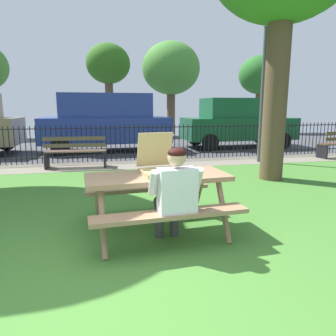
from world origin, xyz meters
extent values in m
cube|color=#437B2F|center=(0.00, 1.48, -0.01)|extent=(28.00, 10.96, 0.02)
cube|color=gray|center=(0.00, 6.26, 0.00)|extent=(28.00, 1.40, 0.01)
cube|color=#424247|center=(0.00, 10.91, -0.01)|extent=(28.00, 7.91, 0.01)
cube|color=#9A7554|center=(0.80, 1.32, 0.74)|extent=(1.85, 0.88, 0.06)
cube|color=#9A7554|center=(0.84, 0.72, 0.44)|extent=(1.81, 0.40, 0.05)
cube|color=#9A7554|center=(0.76, 1.92, 0.44)|extent=(1.81, 0.40, 0.05)
cylinder|color=#9A7554|center=(0.09, 0.86, 0.35)|extent=(0.10, 0.44, 0.74)
cylinder|color=#9A7554|center=(0.04, 1.69, 0.35)|extent=(0.10, 0.44, 0.74)
cylinder|color=#9A7554|center=(1.56, 0.96, 0.35)|extent=(0.10, 0.44, 0.74)
cylinder|color=#9A7554|center=(1.51, 1.78, 0.35)|extent=(0.10, 0.44, 0.74)
cube|color=tan|center=(0.84, 1.32, 0.78)|extent=(0.53, 0.53, 0.01)
cube|color=silver|center=(0.84, 1.32, 0.78)|extent=(0.49, 0.49, 0.00)
cube|color=tan|center=(0.87, 1.09, 0.80)|extent=(0.47, 0.08, 0.04)
cube|color=tan|center=(0.81, 1.55, 0.80)|extent=(0.47, 0.08, 0.04)
cube|color=tan|center=(0.61, 1.29, 0.80)|extent=(0.08, 0.47, 0.04)
cube|color=tan|center=(1.07, 1.35, 0.80)|extent=(0.08, 0.47, 0.04)
cube|color=tan|center=(0.81, 1.56, 1.06)|extent=(0.49, 0.20, 0.46)
cylinder|color=tan|center=(0.84, 1.32, 0.79)|extent=(0.40, 0.40, 0.01)
cylinder|color=#EAC356|center=(0.84, 1.32, 0.80)|extent=(0.37, 0.37, 0.00)
cylinder|color=#404040|center=(0.79, 1.14, 0.22)|extent=(0.12, 0.12, 0.44)
cylinder|color=#404040|center=(0.80, 0.93, 0.47)|extent=(0.18, 0.43, 0.15)
cylinder|color=#404040|center=(0.98, 1.15, 0.22)|extent=(0.12, 0.12, 0.44)
cylinder|color=#404040|center=(1.00, 0.94, 0.47)|extent=(0.18, 0.43, 0.15)
cube|color=silver|center=(0.91, 0.73, 0.70)|extent=(0.43, 0.25, 0.52)
cylinder|color=silver|center=(0.65, 0.76, 0.80)|extent=(0.10, 0.21, 0.31)
cylinder|color=silver|center=(1.17, 0.80, 0.80)|extent=(0.10, 0.21, 0.31)
sphere|color=tan|center=(0.91, 0.75, 1.08)|extent=(0.21, 0.21, 0.21)
ellipsoid|color=black|center=(0.91, 0.74, 1.13)|extent=(0.21, 0.20, 0.12)
cylinder|color=black|center=(0.00, 6.96, 1.00)|extent=(20.59, 0.03, 0.03)
cylinder|color=black|center=(0.00, 6.96, 0.16)|extent=(20.59, 0.03, 0.03)
cylinder|color=black|center=(-2.52, 6.96, 0.54)|extent=(0.02, 0.02, 1.09)
cylinder|color=black|center=(-2.38, 6.96, 0.54)|extent=(0.02, 0.02, 1.09)
cylinder|color=black|center=(-2.24, 6.96, 0.54)|extent=(0.02, 0.02, 1.09)
cylinder|color=black|center=(-2.10, 6.96, 0.54)|extent=(0.02, 0.02, 1.09)
cylinder|color=black|center=(-1.96, 6.96, 0.54)|extent=(0.02, 0.02, 1.09)
cylinder|color=black|center=(-1.82, 6.96, 0.54)|extent=(0.02, 0.02, 1.09)
cylinder|color=black|center=(-1.68, 6.96, 0.54)|extent=(0.02, 0.02, 1.09)
cylinder|color=black|center=(-1.54, 6.96, 0.54)|extent=(0.02, 0.02, 1.09)
cylinder|color=black|center=(-1.40, 6.96, 0.54)|extent=(0.02, 0.02, 1.09)
cylinder|color=black|center=(-1.26, 6.96, 0.54)|extent=(0.02, 0.02, 1.09)
cylinder|color=black|center=(-1.12, 6.96, 0.54)|extent=(0.02, 0.02, 1.09)
cylinder|color=black|center=(-0.98, 6.96, 0.54)|extent=(0.02, 0.02, 1.09)
cylinder|color=black|center=(-0.84, 6.96, 0.54)|extent=(0.02, 0.02, 1.09)
cylinder|color=black|center=(-0.70, 6.96, 0.54)|extent=(0.02, 0.02, 1.09)
cylinder|color=black|center=(-0.56, 6.96, 0.54)|extent=(0.02, 0.02, 1.09)
cylinder|color=black|center=(-0.42, 6.96, 0.54)|extent=(0.02, 0.02, 1.09)
cylinder|color=black|center=(-0.28, 6.96, 0.54)|extent=(0.02, 0.02, 1.09)
cylinder|color=black|center=(-0.14, 6.96, 0.54)|extent=(0.02, 0.02, 1.09)
cylinder|color=black|center=(0.00, 6.96, 0.54)|extent=(0.02, 0.02, 1.09)
cylinder|color=black|center=(0.14, 6.96, 0.54)|extent=(0.02, 0.02, 1.09)
cylinder|color=black|center=(0.28, 6.96, 0.54)|extent=(0.02, 0.02, 1.09)
cylinder|color=black|center=(0.42, 6.96, 0.54)|extent=(0.02, 0.02, 1.09)
cylinder|color=black|center=(0.56, 6.96, 0.54)|extent=(0.02, 0.02, 1.09)
cylinder|color=black|center=(0.70, 6.96, 0.54)|extent=(0.02, 0.02, 1.09)
cylinder|color=black|center=(0.84, 6.96, 0.54)|extent=(0.02, 0.02, 1.09)
cylinder|color=black|center=(0.98, 6.96, 0.54)|extent=(0.02, 0.02, 1.09)
cylinder|color=black|center=(1.12, 6.96, 0.54)|extent=(0.02, 0.02, 1.09)
cylinder|color=black|center=(1.26, 6.96, 0.54)|extent=(0.02, 0.02, 1.09)
cylinder|color=black|center=(1.40, 6.96, 0.54)|extent=(0.02, 0.02, 1.09)
cylinder|color=black|center=(1.54, 6.96, 0.54)|extent=(0.02, 0.02, 1.09)
cylinder|color=black|center=(1.68, 6.96, 0.54)|extent=(0.02, 0.02, 1.09)
cylinder|color=black|center=(1.82, 6.96, 0.54)|extent=(0.02, 0.02, 1.09)
cylinder|color=black|center=(1.96, 6.96, 0.54)|extent=(0.02, 0.02, 1.09)
cylinder|color=black|center=(2.10, 6.96, 0.54)|extent=(0.02, 0.02, 1.09)
cylinder|color=black|center=(2.24, 6.96, 0.54)|extent=(0.02, 0.02, 1.09)
cylinder|color=black|center=(2.38, 6.96, 0.54)|extent=(0.02, 0.02, 1.09)
cylinder|color=black|center=(2.52, 6.96, 0.54)|extent=(0.02, 0.02, 1.09)
cylinder|color=black|center=(2.66, 6.96, 0.54)|extent=(0.02, 0.02, 1.09)
cylinder|color=black|center=(2.80, 6.96, 0.54)|extent=(0.02, 0.02, 1.09)
cylinder|color=black|center=(2.94, 6.96, 0.54)|extent=(0.02, 0.02, 1.09)
cylinder|color=black|center=(3.08, 6.96, 0.54)|extent=(0.02, 0.02, 1.09)
cylinder|color=black|center=(3.22, 6.96, 0.54)|extent=(0.02, 0.02, 1.09)
cylinder|color=black|center=(3.36, 6.96, 0.54)|extent=(0.02, 0.02, 1.09)
cylinder|color=black|center=(3.50, 6.96, 0.54)|extent=(0.02, 0.02, 1.09)
cylinder|color=black|center=(3.64, 6.96, 0.54)|extent=(0.02, 0.02, 1.09)
cylinder|color=black|center=(3.78, 6.96, 0.54)|extent=(0.02, 0.02, 1.09)
cylinder|color=black|center=(3.92, 6.96, 0.54)|extent=(0.02, 0.02, 1.09)
cylinder|color=black|center=(4.06, 6.96, 0.54)|extent=(0.02, 0.02, 1.09)
cylinder|color=black|center=(4.20, 6.96, 0.54)|extent=(0.02, 0.02, 1.09)
cylinder|color=black|center=(4.34, 6.96, 0.54)|extent=(0.02, 0.02, 1.09)
cylinder|color=black|center=(4.48, 6.96, 0.54)|extent=(0.02, 0.02, 1.09)
cylinder|color=black|center=(4.62, 6.96, 0.54)|extent=(0.02, 0.02, 1.09)
cylinder|color=black|center=(4.76, 6.96, 0.54)|extent=(0.02, 0.02, 1.09)
cylinder|color=black|center=(4.90, 6.96, 0.54)|extent=(0.02, 0.02, 1.09)
cylinder|color=black|center=(5.04, 6.96, 0.54)|extent=(0.02, 0.02, 1.09)
cylinder|color=black|center=(5.18, 6.96, 0.54)|extent=(0.02, 0.02, 1.09)
cylinder|color=black|center=(5.32, 6.96, 0.54)|extent=(0.02, 0.02, 1.09)
cylinder|color=black|center=(5.46, 6.96, 0.54)|extent=(0.02, 0.02, 1.09)
cylinder|color=black|center=(5.60, 6.96, 0.54)|extent=(0.02, 0.02, 1.09)
cylinder|color=black|center=(5.74, 6.96, 0.54)|extent=(0.02, 0.02, 1.09)
cylinder|color=black|center=(5.88, 6.96, 0.54)|extent=(0.02, 0.02, 1.09)
cylinder|color=black|center=(6.02, 6.96, 0.54)|extent=(0.02, 0.02, 1.09)
cylinder|color=black|center=(6.16, 6.96, 0.54)|extent=(0.02, 0.02, 1.09)
cylinder|color=black|center=(6.30, 6.96, 0.54)|extent=(0.02, 0.02, 1.09)
cylinder|color=black|center=(6.44, 6.96, 0.54)|extent=(0.02, 0.02, 1.09)
cylinder|color=black|center=(6.58, 6.96, 0.54)|extent=(0.02, 0.02, 1.09)
cylinder|color=black|center=(6.72, 6.96, 0.54)|extent=(0.02, 0.02, 1.09)
cylinder|color=black|center=(6.86, 6.96, 0.54)|extent=(0.02, 0.02, 1.09)
cylinder|color=black|center=(7.00, 6.96, 0.54)|extent=(0.02, 0.02, 1.09)
cylinder|color=black|center=(7.14, 6.96, 0.54)|extent=(0.02, 0.02, 1.09)
cylinder|color=black|center=(7.28, 6.96, 0.54)|extent=(0.02, 0.02, 1.09)
cylinder|color=black|center=(7.42, 6.96, 0.54)|extent=(0.02, 0.02, 1.09)
cylinder|color=black|center=(7.56, 6.96, 0.54)|extent=(0.02, 0.02, 1.09)
cylinder|color=black|center=(7.70, 6.96, 0.54)|extent=(0.02, 0.02, 1.09)
cylinder|color=black|center=(7.84, 6.96, 0.54)|extent=(0.02, 0.02, 1.09)
cylinder|color=black|center=(7.98, 6.96, 0.54)|extent=(0.02, 0.02, 1.09)
cylinder|color=black|center=(8.12, 6.96, 0.54)|extent=(0.02, 0.02, 1.09)
cube|color=brown|center=(-0.53, 6.33, 0.44)|extent=(1.60, 0.20, 0.04)
cube|color=brown|center=(-0.54, 6.19, 0.44)|extent=(1.60, 0.20, 0.04)
cube|color=brown|center=(-0.55, 6.05, 0.44)|extent=(1.60, 0.20, 0.04)
cube|color=brown|center=(-0.55, 5.99, 0.62)|extent=(1.60, 0.15, 0.11)
cube|color=brown|center=(-0.55, 5.99, 0.80)|extent=(1.60, 0.15, 0.11)
cube|color=black|center=(0.22, 6.09, 0.22)|extent=(0.08, 0.44, 0.44)
cube|color=black|center=(-1.30, 6.19, 0.22)|extent=(0.08, 0.44, 0.44)
cube|color=black|center=(6.98, 6.07, 0.22)|extent=(0.09, 0.44, 0.44)
cylinder|color=#4C4C51|center=(4.72, 5.92, 1.90)|extent=(0.12, 0.12, 3.79)
sphere|color=white|center=(4.72, 5.92, 3.91)|extent=(0.28, 0.28, 0.28)
cylinder|color=brown|center=(3.88, 3.82, 1.78)|extent=(0.50, 0.50, 3.56)
cylinder|color=black|center=(-3.32, 10.17, 0.32)|extent=(0.64, 0.12, 0.64)
cube|color=navy|center=(0.35, 9.28, 0.79)|extent=(4.63, 1.93, 0.90)
cube|color=navy|center=(0.35, 9.28, 1.66)|extent=(3.23, 1.68, 0.84)
cube|color=#262D38|center=(1.39, 9.30, 1.66)|extent=(0.07, 1.56, 0.71)
cylinder|color=black|center=(1.94, 8.39, 0.32)|extent=(0.64, 0.12, 0.64)
cylinder|color=black|center=(1.90, 10.23, 0.32)|extent=(0.64, 0.12, 0.64)
cylinder|color=black|center=(-1.19, 8.33, 0.32)|extent=(0.64, 0.12, 0.64)
cylinder|color=black|center=(-1.23, 10.17, 0.32)|extent=(0.64, 0.12, 0.64)
cube|color=#14522D|center=(5.56, 9.28, 0.76)|extent=(4.41, 1.83, 0.84)
cube|color=#14522D|center=(5.46, 9.28, 1.56)|extent=(2.61, 1.60, 0.76)
cube|color=#262D38|center=(6.41, 9.29, 1.56)|extent=(0.05, 1.53, 0.65)
cylinder|color=black|center=(7.06, 8.39, 0.32)|extent=(0.64, 0.11, 0.64)
cylinder|color=black|center=(7.05, 10.19, 0.32)|extent=(0.64, 0.11, 0.64)
cylinder|color=black|center=(4.07, 8.37, 0.32)|extent=(0.64, 0.11, 0.64)
cylinder|color=black|center=(4.06, 10.17, 0.32)|extent=(0.64, 0.11, 0.64)
cylinder|color=brown|center=(0.74, 16.17, 1.53)|extent=(0.46, 0.46, 3.07)
ellipsoid|color=#2E631A|center=(0.74, 16.17, 3.99)|extent=(2.46, 2.46, 2.21)
cylinder|color=brown|center=(4.36, 16.17, 1.28)|extent=(0.50, 0.50, 2.56)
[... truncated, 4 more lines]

